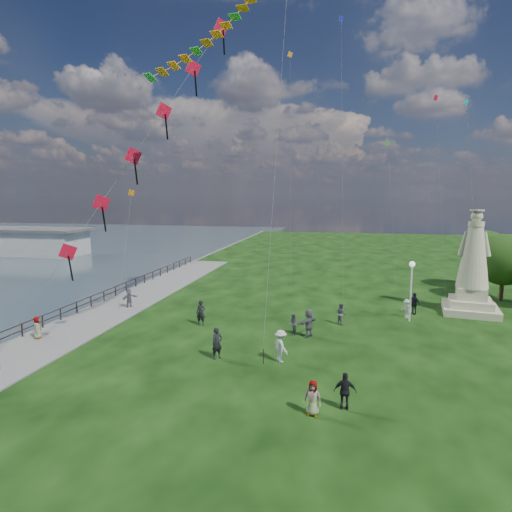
% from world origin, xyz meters
% --- Properties ---
extents(waterfront, '(200.00, 200.00, 1.51)m').
position_xyz_m(waterfront, '(-15.24, 8.99, -0.06)').
color(waterfront, '#364A51').
rests_on(waterfront, ground).
extents(pier_pavilion, '(30.00, 8.00, 4.40)m').
position_xyz_m(pier_pavilion, '(-52.00, 42.00, 1.84)').
color(pier_pavilion, '#A0A09B').
rests_on(pier_pavilion, ground).
extents(statue, '(4.72, 4.72, 8.41)m').
position_xyz_m(statue, '(15.04, 16.98, 3.18)').
color(statue, beige).
rests_on(statue, ground).
extents(lamppost, '(0.43, 0.43, 4.66)m').
position_xyz_m(lamppost, '(9.83, 13.41, 3.36)').
color(lamppost, silver).
rests_on(lamppost, ground).
extents(tree_row, '(6.12, 11.36, 6.11)m').
position_xyz_m(tree_row, '(19.27, 23.46, 3.59)').
color(tree_row, '#382314').
rests_on(tree_row, ground).
extents(person_0, '(0.79, 0.81, 1.88)m').
position_xyz_m(person_0, '(-2.33, 3.22, 0.94)').
color(person_0, black).
rests_on(person_0, ground).
extents(person_1, '(0.73, 0.84, 1.47)m').
position_xyz_m(person_1, '(1.50, 8.60, 0.73)').
color(person_1, '#595960').
rests_on(person_1, ground).
extents(person_2, '(1.28, 1.33, 1.89)m').
position_xyz_m(person_2, '(1.41, 3.55, 0.94)').
color(person_2, silver).
rests_on(person_2, ground).
extents(person_3, '(1.02, 0.54, 1.73)m').
position_xyz_m(person_3, '(5.09, -1.37, 0.87)').
color(person_3, black).
rests_on(person_3, ground).
extents(person_4, '(0.83, 0.57, 1.57)m').
position_xyz_m(person_4, '(3.70, -2.16, 0.79)').
color(person_4, '#595960').
rests_on(person_4, ground).
extents(person_5, '(1.24, 1.59, 1.58)m').
position_xyz_m(person_5, '(-12.98, 12.49, 0.79)').
color(person_5, '#595960').
rests_on(person_5, ground).
extents(person_6, '(0.72, 0.51, 1.87)m').
position_xyz_m(person_6, '(-5.43, 9.22, 0.94)').
color(person_6, black).
rests_on(person_6, ground).
extents(person_7, '(0.85, 0.92, 1.62)m').
position_xyz_m(person_7, '(4.73, 11.62, 0.81)').
color(person_7, '#595960').
rests_on(person_7, ground).
extents(person_8, '(1.00, 1.06, 1.49)m').
position_xyz_m(person_8, '(9.74, 14.39, 0.75)').
color(person_8, silver).
rests_on(person_8, ground).
extents(person_9, '(1.10, 1.13, 1.78)m').
position_xyz_m(person_9, '(10.46, 15.64, 0.89)').
color(person_9, black).
rests_on(person_9, ground).
extents(person_10, '(0.71, 0.86, 1.51)m').
position_xyz_m(person_10, '(-15.00, 3.88, 0.75)').
color(person_10, '#595960').
rests_on(person_10, ground).
extents(person_11, '(1.61, 1.93, 1.93)m').
position_xyz_m(person_11, '(2.60, 8.28, 0.97)').
color(person_11, '#595960').
rests_on(person_11, ground).
extents(red_kite_train, '(10.70, 9.35, 20.70)m').
position_xyz_m(red_kite_train, '(-7.08, 4.61, 12.85)').
color(red_kite_train, black).
rests_on(red_kite_train, ground).
extents(small_kites, '(31.02, 19.69, 26.52)m').
position_xyz_m(small_kites, '(4.88, 24.14, 15.03)').
color(small_kites, red).
rests_on(small_kites, ground).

